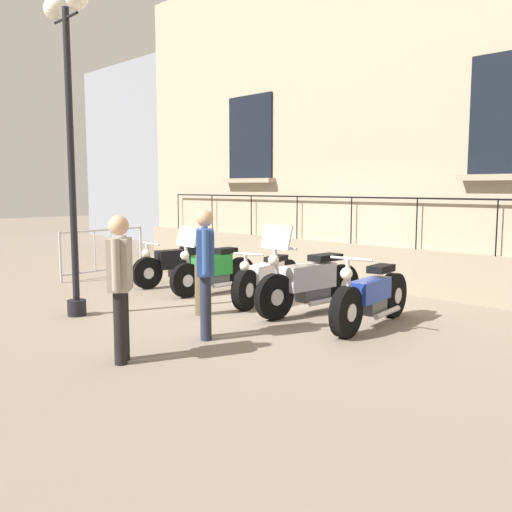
# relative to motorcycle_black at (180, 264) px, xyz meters

# --- Properties ---
(ground_plane) EXTENTS (60.00, 60.00, 0.00)m
(ground_plane) POSITION_rel_motorcycle_black_xyz_m (-0.19, 2.38, -0.41)
(ground_plane) COLOR gray
(building_facade) EXTENTS (0.82, 13.71, 6.87)m
(building_facade) POSITION_rel_motorcycle_black_xyz_m (-2.82, 2.38, 2.90)
(building_facade) COLOR tan
(building_facade) RESTS_ON ground_plane
(motorcycle_black) EXTENTS (2.09, 0.60, 0.88)m
(motorcycle_black) POSITION_rel_motorcycle_black_xyz_m (0.00, 0.00, 0.00)
(motorcycle_black) COLOR black
(motorcycle_black) RESTS_ON ground_plane
(motorcycle_green) EXTENTS (1.88, 0.65, 1.26)m
(motorcycle_green) POSITION_rel_motorcycle_black_xyz_m (0.12, 1.19, 0.02)
(motorcycle_green) COLOR black
(motorcycle_green) RESTS_ON ground_plane
(motorcycle_white) EXTENTS (2.06, 0.83, 0.90)m
(motorcycle_white) POSITION_rel_motorcycle_black_xyz_m (-0.04, 2.44, -0.02)
(motorcycle_white) COLOR black
(motorcycle_white) RESTS_ON ground_plane
(motorcycle_silver) EXTENTS (2.21, 0.69, 1.40)m
(motorcycle_silver) POSITION_rel_motorcycle_black_xyz_m (0.07, 3.48, 0.06)
(motorcycle_silver) COLOR black
(motorcycle_silver) RESTS_ON ground_plane
(motorcycle_blue) EXTENTS (2.13, 0.65, 1.04)m
(motorcycle_blue) POSITION_rel_motorcycle_black_xyz_m (0.12, 4.66, -0.01)
(motorcycle_blue) COLOR black
(motorcycle_blue) RESTS_ON ground_plane
(lamppost) EXTENTS (0.32, 1.02, 4.70)m
(lamppost) POSITION_rel_motorcycle_black_xyz_m (2.78, 1.17, 2.70)
(lamppost) COLOR black
(lamppost) RESTS_ON ground_plane
(crowd_barrier) EXTENTS (2.12, 0.34, 1.05)m
(crowd_barrier) POSITION_rel_motorcycle_black_xyz_m (0.59, -2.00, 0.15)
(crowd_barrier) COLOR #B7B7BF
(crowd_barrier) RESTS_ON ground_plane
(bollard) EXTENTS (0.22, 0.22, 0.98)m
(bollard) POSITION_rel_motorcycle_black_xyz_m (1.35, 2.43, 0.08)
(bollard) COLOR brown
(bollard) RESTS_ON ground_plane
(pedestrian_standing) EXTENTS (0.40, 0.42, 1.63)m
(pedestrian_standing) POSITION_rel_motorcycle_black_xyz_m (3.48, 3.71, 0.51)
(pedestrian_standing) COLOR black
(pedestrian_standing) RESTS_ON ground_plane
(pedestrian_walking) EXTENTS (0.39, 0.44, 1.66)m
(pedestrian_walking) POSITION_rel_motorcycle_black_xyz_m (2.18, 3.57, 0.53)
(pedestrian_walking) COLOR #23283D
(pedestrian_walking) RESTS_ON ground_plane
(distant_building) EXTENTS (3.36, 6.07, 6.48)m
(distant_building) POSITION_rel_motorcycle_black_xyz_m (-6.31, -9.72, 2.83)
(distant_building) COLOR gray
(distant_building) RESTS_ON ground_plane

